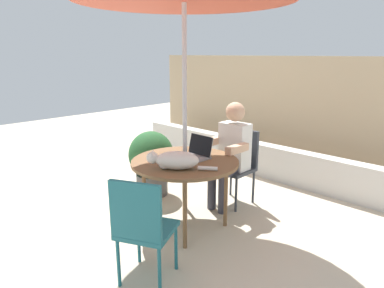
% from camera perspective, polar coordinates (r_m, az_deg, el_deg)
% --- Properties ---
extents(ground_plane, '(14.00, 14.00, 0.00)m').
position_cam_1_polar(ground_plane, '(3.69, -1.12, -13.45)').
color(ground_plane, beige).
extents(fence_back, '(5.98, 0.08, 1.71)m').
position_cam_1_polar(fence_back, '(5.42, 18.44, 4.63)').
color(fence_back, tan).
rests_on(fence_back, ground).
extents(planter_wall_low, '(5.39, 0.20, 0.48)m').
position_cam_1_polar(planter_wall_low, '(4.99, 14.48, -3.22)').
color(planter_wall_low, beige).
rests_on(planter_wall_low, ground).
extents(patio_table, '(1.07, 1.07, 0.72)m').
position_cam_1_polar(patio_table, '(3.42, -1.17, -3.64)').
color(patio_table, brown).
rests_on(patio_table, ground).
extents(chair_occupied, '(0.40, 0.40, 0.88)m').
position_cam_1_polar(chair_occupied, '(4.11, 7.75, -2.74)').
color(chair_occupied, '#33383F').
rests_on(chair_occupied, ground).
extents(chair_empty, '(0.54, 0.54, 0.88)m').
position_cam_1_polar(chair_empty, '(2.65, -8.31, -13.05)').
color(chair_empty, '#1E606B').
rests_on(chair_empty, ground).
extents(person_seated, '(0.48, 0.48, 1.22)m').
position_cam_1_polar(person_seated, '(3.94, 6.47, -0.88)').
color(person_seated, white).
rests_on(person_seated, ground).
extents(laptop, '(0.31, 0.26, 0.21)m').
position_cam_1_polar(laptop, '(3.50, 0.89, -1.17)').
color(laptop, gray).
rests_on(laptop, patio_table).
extents(cat, '(0.54, 0.44, 0.17)m').
position_cam_1_polar(cat, '(3.13, -2.96, -2.76)').
color(cat, silver).
rests_on(cat, patio_table).
extents(potted_plant_near_fence, '(0.56, 0.56, 0.82)m').
position_cam_1_polar(potted_plant_near_fence, '(4.33, -6.78, -2.68)').
color(potted_plant_near_fence, '#595654').
rests_on(potted_plant_near_fence, ground).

